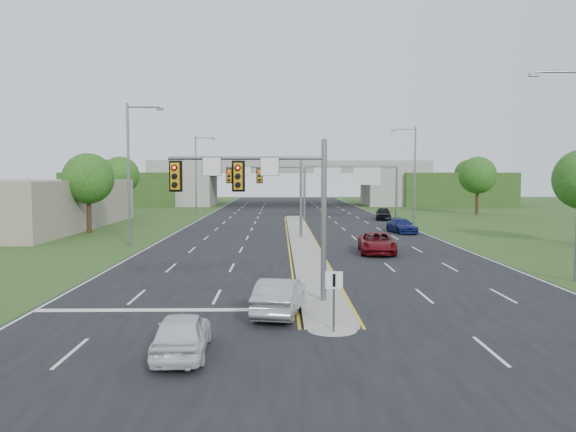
% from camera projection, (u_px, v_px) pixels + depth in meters
% --- Properties ---
extents(ground, '(240.00, 240.00, 0.00)m').
position_uv_depth(ground, '(323.00, 304.00, 23.88)').
color(ground, '#2A4819').
rests_on(ground, ground).
extents(road, '(24.00, 160.00, 0.02)m').
position_uv_depth(road, '(297.00, 228.00, 58.78)').
color(road, black).
rests_on(road, ground).
extents(median, '(2.00, 54.00, 0.16)m').
position_uv_depth(median, '(302.00, 240.00, 46.81)').
color(median, gray).
rests_on(median, road).
extents(median_nose, '(2.00, 2.00, 0.16)m').
position_uv_depth(median_nose, '(332.00, 327.00, 19.88)').
color(median_nose, gray).
rests_on(median_nose, road).
extents(lane_markings, '(23.72, 160.00, 0.01)m').
position_uv_depth(lane_markings, '(293.00, 234.00, 52.70)').
color(lane_markings, gold).
rests_on(lane_markings, road).
extents(signal_mast_near, '(6.62, 0.60, 7.00)m').
position_uv_depth(signal_mast_near, '(270.00, 194.00, 23.43)').
color(signal_mast_near, slate).
rests_on(signal_mast_near, ground).
extents(signal_mast_far, '(6.62, 0.60, 7.00)m').
position_uv_depth(signal_mast_far, '(275.00, 184.00, 48.36)').
color(signal_mast_far, slate).
rests_on(signal_mast_far, ground).
extents(keep_right_sign, '(0.60, 0.13, 2.20)m').
position_uv_depth(keep_right_sign, '(334.00, 291.00, 19.25)').
color(keep_right_sign, slate).
rests_on(keep_right_sign, ground).
extents(sign_gantry, '(11.58, 0.44, 6.67)m').
position_uv_depth(sign_gantry, '(349.00, 177.00, 68.40)').
color(sign_gantry, slate).
rests_on(sign_gantry, ground).
extents(overpass, '(80.00, 14.00, 8.10)m').
position_uv_depth(overpass, '(289.00, 186.00, 103.40)').
color(overpass, gray).
rests_on(overpass, ground).
extents(lightpole_l_mid, '(2.85, 0.25, 11.00)m').
position_uv_depth(lightpole_l_mid, '(131.00, 167.00, 43.18)').
color(lightpole_l_mid, slate).
rests_on(lightpole_l_mid, ground).
extents(lightpole_l_far, '(2.85, 0.25, 11.00)m').
position_uv_depth(lightpole_l_far, '(197.00, 171.00, 78.08)').
color(lightpole_l_far, slate).
rests_on(lightpole_l_far, ground).
extents(lightpole_r_near, '(2.85, 0.25, 11.00)m').
position_uv_depth(lightpole_r_near, '(576.00, 163.00, 28.63)').
color(lightpole_r_near, slate).
rests_on(lightpole_r_near, ground).
extents(lightpole_r_far, '(2.85, 0.25, 11.00)m').
position_uv_depth(lightpole_r_far, '(413.00, 170.00, 63.53)').
color(lightpole_r_far, slate).
rests_on(lightpole_r_far, ground).
extents(tree_l_near, '(4.80, 4.80, 7.60)m').
position_uv_depth(tree_l_near, '(88.00, 179.00, 53.11)').
color(tree_l_near, '#382316').
rests_on(tree_l_near, ground).
extents(tree_l_mid, '(5.20, 5.20, 8.12)m').
position_uv_depth(tree_l_mid, '(120.00, 175.00, 77.96)').
color(tree_l_mid, '#382316').
rests_on(tree_l_mid, ground).
extents(tree_r_mid, '(5.20, 5.20, 8.12)m').
position_uv_depth(tree_r_mid, '(478.00, 175.00, 78.73)').
color(tree_r_mid, '#382316').
rests_on(tree_r_mid, ground).
extents(tree_back_a, '(6.00, 6.00, 8.85)m').
position_uv_depth(tree_back_a, '(106.00, 174.00, 116.62)').
color(tree_back_a, '#382316').
rests_on(tree_back_a, ground).
extents(tree_back_b, '(5.60, 5.60, 8.32)m').
position_uv_depth(tree_back_b, '(173.00, 175.00, 116.85)').
color(tree_back_b, '#382316').
rests_on(tree_back_b, ground).
extents(tree_back_c, '(5.60, 5.60, 8.32)m').
position_uv_depth(tree_back_c, '(403.00, 175.00, 117.59)').
color(tree_back_c, '#382316').
rests_on(tree_back_c, ground).
extents(tree_back_d, '(6.00, 6.00, 8.85)m').
position_uv_depth(tree_back_d, '(469.00, 174.00, 117.78)').
color(tree_back_d, '#382316').
rests_on(tree_back_d, ground).
extents(commercial_building, '(18.00, 30.00, 5.00)m').
position_uv_depth(commercial_building, '(8.00, 204.00, 58.14)').
color(commercial_building, gray).
rests_on(commercial_building, ground).
extents(car_white, '(1.76, 4.00, 1.34)m').
position_uv_depth(car_white, '(182.00, 333.00, 17.02)').
color(car_white, silver).
rests_on(car_white, road).
extents(car_silver, '(2.23, 4.56, 1.44)m').
position_uv_depth(car_silver, '(280.00, 296.00, 22.05)').
color(car_silver, '#969A9D').
rests_on(car_silver, road).
extents(car_far_a, '(2.90, 5.47, 1.46)m').
position_uv_depth(car_far_a, '(377.00, 243.00, 39.41)').
color(car_far_a, '#5E090F').
rests_on(car_far_a, road).
extents(car_far_b, '(2.60, 4.87, 1.34)m').
position_uv_depth(car_far_b, '(402.00, 226.00, 53.44)').
color(car_far_b, '#0D164E').
rests_on(car_far_b, road).
extents(car_far_c, '(2.52, 4.78, 1.55)m').
position_uv_depth(car_far_c, '(383.00, 213.00, 69.33)').
color(car_far_c, black).
rests_on(car_far_c, road).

